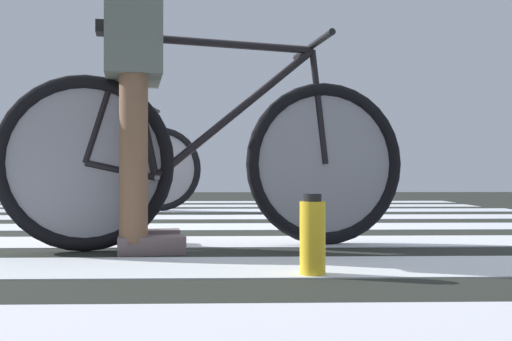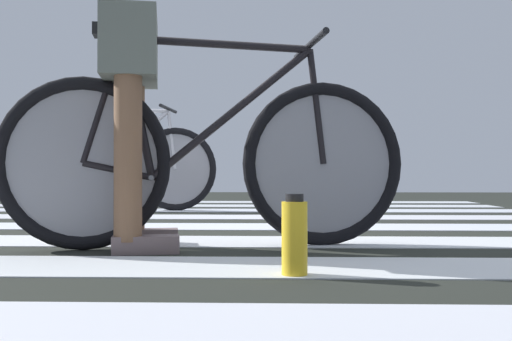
{
  "view_description": "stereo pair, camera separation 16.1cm",
  "coord_description": "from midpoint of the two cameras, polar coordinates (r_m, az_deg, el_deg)",
  "views": [
    {
      "loc": [
        0.16,
        -3.21,
        0.33
      ],
      "look_at": [
        0.24,
        -0.48,
        0.35
      ],
      "focal_mm": 40.7,
      "sensor_mm": 36.0,
      "label": 1
    },
    {
      "loc": [
        0.32,
        -3.21,
        0.33
      ],
      "look_at": [
        0.24,
        -0.48,
        0.35
      ],
      "focal_mm": 40.7,
      "sensor_mm": 36.0,
      "label": 2
    }
  ],
  "objects": [
    {
      "name": "ground",
      "position": [
        3.24,
        -5.93,
        -6.09
      ],
      "size": [
        18.0,
        14.0,
        0.02
      ],
      "color": "black"
    },
    {
      "name": "crosswalk_markings",
      "position": [
        3.47,
        -6.17,
        -5.51
      ],
      "size": [
        5.43,
        6.55,
        0.0
      ],
      "color": "silver",
      "rests_on": "ground"
    },
    {
      "name": "bicycle_1_of_2",
      "position": [
        2.46,
        -6.45,
        1.34
      ],
      "size": [
        1.72,
        0.55,
        0.93
      ],
      "rotation": [
        0.0,
        0.0,
        0.19
      ],
      "color": "black",
      "rests_on": "ground"
    },
    {
      "name": "cyclist_1_of_2",
      "position": [
        2.47,
        -13.69,
        7.11
      ],
      "size": [
        0.38,
        0.45,
        0.98
      ],
      "rotation": [
        0.0,
        0.0,
        0.19
      ],
      "color": "brown",
      "rests_on": "ground"
    },
    {
      "name": "bicycle_2_of_2",
      "position": [
        5.16,
        -15.99,
        0.44
      ],
      "size": [
        1.74,
        0.52,
        0.93
      ],
      "rotation": [
        0.0,
        0.0,
        -0.07
      ],
      "color": "black",
      "rests_on": "ground"
    },
    {
      "name": "water_bottle",
      "position": [
        1.8,
        3.02,
        -6.5
      ],
      "size": [
        0.08,
        0.08,
        0.25
      ],
      "color": "gold",
      "rests_on": "ground"
    }
  ]
}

